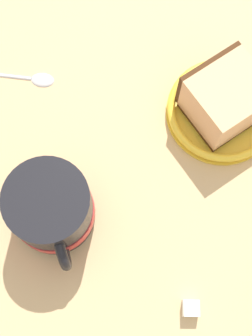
# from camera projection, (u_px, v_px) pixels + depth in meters

# --- Properties ---
(ground_plane) EXTENTS (1.25, 1.25, 0.04)m
(ground_plane) POSITION_uv_depth(u_px,v_px,m) (147.00, 163.00, 0.64)
(ground_plane) COLOR tan
(small_plate) EXTENTS (0.14, 0.14, 0.02)m
(small_plate) POSITION_uv_depth(u_px,v_px,m) (222.00, 111.00, 0.63)
(small_plate) COLOR yellow
(small_plate) RESTS_ON ground_plane
(cake_slice) EXTENTS (0.11, 0.10, 0.07)m
(cake_slice) POSITION_uv_depth(u_px,v_px,m) (225.00, 98.00, 0.60)
(cake_slice) COLOR #472814
(cake_slice) RESTS_ON small_plate
(tea_mug) EXTENTS (0.10, 0.12, 0.09)m
(tea_mug) POSITION_uv_depth(u_px,v_px,m) (52.00, 209.00, 0.56)
(tea_mug) COLOR black
(tea_mug) RESTS_ON ground_plane
(teaspoon) EXTENTS (0.11, 0.05, 0.01)m
(teaspoon) POSITION_uv_depth(u_px,v_px,m) (30.00, 78.00, 0.65)
(teaspoon) COLOR silver
(teaspoon) RESTS_ON ground_plane
(sugar_cube) EXTENTS (0.02, 0.02, 0.02)m
(sugar_cube) POSITION_uv_depth(u_px,v_px,m) (190.00, 309.00, 0.57)
(sugar_cube) COLOR white
(sugar_cube) RESTS_ON ground_plane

